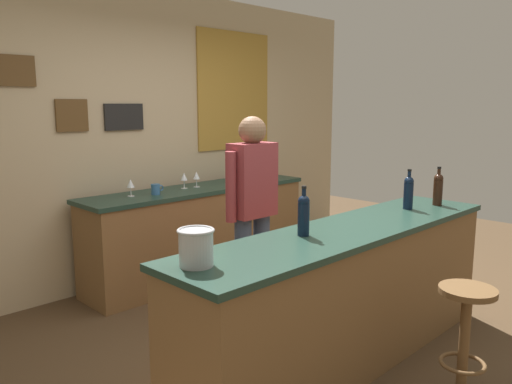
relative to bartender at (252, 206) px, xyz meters
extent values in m
plane|color=#4C3823|center=(0.01, -0.48, -0.94)|extent=(10.00, 10.00, 0.00)
cube|color=tan|center=(0.01, 1.55, 0.46)|extent=(6.00, 0.06, 2.80)
cube|color=brown|center=(-1.19, 1.50, 1.03)|extent=(0.43, 0.02, 0.24)
cube|color=brown|center=(-0.69, 1.50, 0.68)|extent=(0.28, 0.02, 0.28)
cube|color=black|center=(-0.19, 1.50, 0.65)|extent=(0.39, 0.02, 0.24)
cube|color=#A87F33|center=(1.19, 1.50, 0.91)|extent=(1.03, 0.02, 1.28)
cube|color=brown|center=(0.01, -0.88, -0.50)|extent=(2.68, 0.57, 0.88)
cube|color=#1E382D|center=(0.01, -0.88, -0.04)|extent=(2.74, 0.60, 0.04)
cube|color=brown|center=(0.41, 1.17, -0.51)|extent=(2.39, 0.53, 0.86)
cube|color=#1E382D|center=(0.41, 1.17, -0.06)|extent=(2.44, 0.56, 0.04)
cylinder|color=#384766|center=(0.10, 0.00, -0.51)|extent=(0.13, 0.13, 0.86)
cylinder|color=#384766|center=(-0.10, 0.00, -0.51)|extent=(0.13, 0.13, 0.86)
cube|color=maroon|center=(0.00, 0.00, 0.20)|extent=(0.36, 0.20, 0.56)
sphere|color=brown|center=(0.00, 0.00, 0.58)|extent=(0.21, 0.21, 0.21)
cylinder|color=maroon|center=(0.22, 0.00, 0.17)|extent=(0.08, 0.08, 0.52)
cylinder|color=maroon|center=(-0.22, 0.00, 0.17)|extent=(0.08, 0.08, 0.52)
cylinder|color=brown|center=(0.12, -1.63, -0.61)|extent=(0.06, 0.06, 0.65)
torus|color=brown|center=(0.12, -1.63, -0.72)|extent=(0.26, 0.26, 0.02)
cylinder|color=brown|center=(0.12, -1.63, -0.27)|extent=(0.32, 0.32, 0.03)
cylinder|color=black|center=(-0.36, -0.81, 0.08)|extent=(0.07, 0.07, 0.20)
sphere|color=black|center=(-0.36, -0.81, 0.20)|extent=(0.07, 0.07, 0.07)
cylinder|color=black|center=(-0.36, -0.81, 0.23)|extent=(0.03, 0.03, 0.09)
cylinder|color=black|center=(-0.36, -0.81, 0.28)|extent=(0.03, 0.03, 0.02)
cylinder|color=black|center=(0.82, -0.85, 0.08)|extent=(0.07, 0.07, 0.20)
sphere|color=black|center=(0.82, -0.85, 0.20)|extent=(0.07, 0.07, 0.07)
cylinder|color=black|center=(0.82, -0.85, 0.23)|extent=(0.03, 0.03, 0.09)
cylinder|color=black|center=(0.82, -0.85, 0.28)|extent=(0.03, 0.03, 0.02)
cylinder|color=black|center=(1.12, -0.94, 0.08)|extent=(0.07, 0.07, 0.20)
sphere|color=black|center=(1.12, -0.94, 0.20)|extent=(0.07, 0.07, 0.07)
cylinder|color=black|center=(1.12, -0.94, 0.23)|extent=(0.03, 0.03, 0.09)
cylinder|color=black|center=(1.12, -0.94, 0.28)|extent=(0.03, 0.03, 0.02)
cylinder|color=#B7BABF|center=(-1.18, -0.81, 0.07)|extent=(0.17, 0.17, 0.18)
torus|color=#B7BABF|center=(-1.18, -0.81, 0.16)|extent=(0.19, 0.19, 0.02)
cylinder|color=silver|center=(-0.33, 1.20, -0.03)|extent=(0.06, 0.06, 0.00)
cylinder|color=silver|center=(-0.33, 1.20, 0.01)|extent=(0.01, 0.01, 0.07)
cone|color=silver|center=(-0.33, 1.20, 0.08)|extent=(0.07, 0.07, 0.08)
cylinder|color=silver|center=(0.26, 1.21, -0.03)|extent=(0.06, 0.06, 0.00)
cylinder|color=silver|center=(0.26, 1.21, 0.01)|extent=(0.01, 0.01, 0.07)
cone|color=silver|center=(0.26, 1.21, 0.08)|extent=(0.07, 0.07, 0.08)
cylinder|color=silver|center=(0.40, 1.20, -0.03)|extent=(0.06, 0.06, 0.00)
cylinder|color=silver|center=(0.40, 1.20, 0.01)|extent=(0.01, 0.01, 0.07)
cone|color=silver|center=(0.40, 1.20, 0.08)|extent=(0.07, 0.07, 0.08)
cylinder|color=silver|center=(0.81, 1.17, -0.03)|extent=(0.06, 0.06, 0.00)
cylinder|color=silver|center=(0.81, 1.17, 0.01)|extent=(0.01, 0.01, 0.07)
cone|color=silver|center=(0.81, 1.17, 0.08)|extent=(0.07, 0.07, 0.08)
cylinder|color=silver|center=(1.39, 1.23, -0.03)|extent=(0.06, 0.06, 0.00)
cylinder|color=silver|center=(1.39, 1.23, 0.01)|extent=(0.01, 0.01, 0.07)
cone|color=silver|center=(1.39, 1.23, 0.08)|extent=(0.07, 0.07, 0.08)
cylinder|color=#336699|center=(-0.12, 1.13, 0.01)|extent=(0.08, 0.08, 0.09)
torus|color=#336699|center=(-0.07, 1.13, 0.02)|extent=(0.06, 0.01, 0.06)
camera|label=1|loc=(-2.67, -2.73, 0.77)|focal=35.69mm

